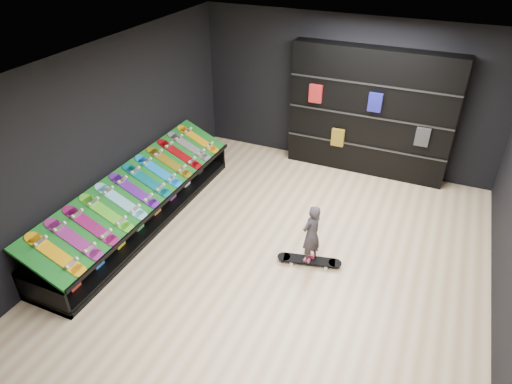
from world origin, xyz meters
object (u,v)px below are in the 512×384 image
at_px(display_rack, 142,209).
at_px(back_shelving, 370,113).
at_px(floor_skateboard, 309,262).
at_px(child, 310,244).

xyz_separation_m(display_rack, back_shelving, (3.08, 3.32, 1.00)).
height_order(floor_skateboard, child, child).
distance_m(display_rack, child, 2.99).
relative_size(floor_skateboard, child, 1.68).
xyz_separation_m(floor_skateboard, child, (0.00, -0.00, 0.34)).
bearing_deg(floor_skateboard, back_shelving, 75.44).
relative_size(back_shelving, child, 5.37).
xyz_separation_m(back_shelving, floor_skateboard, (-0.09, -3.23, -1.21)).
relative_size(back_shelving, floor_skateboard, 3.19).
height_order(display_rack, floor_skateboard, display_rack).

